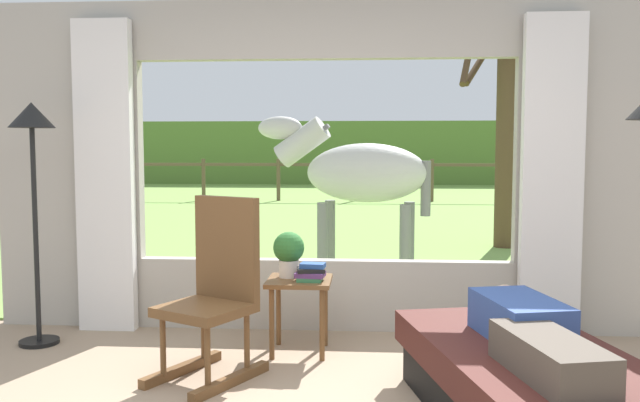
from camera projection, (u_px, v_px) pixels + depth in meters
name	position (u px, v px, depth m)	size (l,w,h in m)	color
back_wall_with_window	(324.00, 171.00, 5.13)	(5.20, 0.12, 2.55)	#ADA599
curtain_panel_left	(105.00, 177.00, 5.12)	(0.44, 0.10, 2.40)	silver
curtain_panel_right	(552.00, 179.00, 4.88)	(0.44, 0.10, 2.40)	silver
outdoor_pasture_lawn	(353.00, 206.00, 16.07)	(36.00, 21.68, 0.02)	#759E47
distant_hill_ridge	(359.00, 153.00, 25.76)	(36.00, 2.00, 2.40)	#577933
recliner_sofa	(525.00, 386.00, 3.37)	(1.26, 1.86, 0.42)	black
reclining_person	(529.00, 330.00, 3.30)	(0.47, 1.43, 0.22)	#334C8C
rocking_chair	(216.00, 289.00, 4.13)	(0.73, 0.82, 1.12)	brown
side_table	(299.00, 292.00, 4.60)	(0.44, 0.44, 0.52)	brown
potted_plant	(289.00, 251.00, 4.64)	(0.22, 0.22, 0.32)	silver
book_stack	(311.00, 272.00, 4.52)	(0.21, 0.17, 0.12)	#337247
floor_lamp_left	(33.00, 150.00, 4.71)	(0.32, 0.32, 1.75)	black
horse	(358.00, 174.00, 6.75)	(1.82, 0.78, 1.73)	#B2B2AD
pasture_tree	(505.00, 127.00, 9.25)	(1.00, 1.24, 3.36)	#4C3823
pasture_fence_line	(355.00, 173.00, 17.25)	(16.10, 0.10, 1.10)	brown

